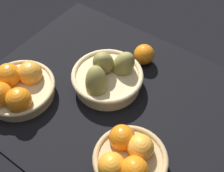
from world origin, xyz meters
TOP-DOWN VIEW (x-y plane):
  - market_tray at (0.00, 0.00)cm, footprint 84.00×72.00cm
  - basket_near_left at (-23.25, -17.62)cm, footprint 24.58×24.58cm
  - basket_near_right at (21.24, -17.29)cm, footprint 21.26×21.26cm
  - basket_center_pears at (-1.55, 3.86)cm, footprint 24.91×25.48cm
  - loose_orange_front_gap at (2.92, 20.89)cm, footprint 7.70×7.70cm

SIDE VIEW (x-z plane):
  - market_tray at x=0.00cm, z-range 0.00..3.00cm
  - loose_orange_front_gap at x=2.92cm, z-range 3.00..10.70cm
  - basket_near_left at x=-23.25cm, z-range 1.84..12.50cm
  - basket_near_right at x=21.24cm, z-range 2.14..12.60cm
  - basket_center_pears at x=-1.55cm, z-range -0.21..15.34cm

